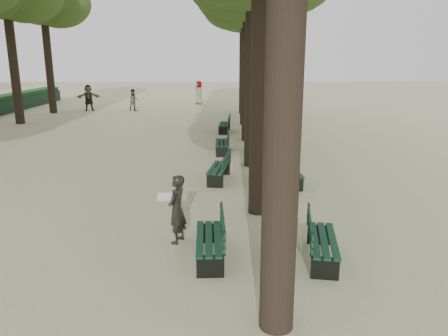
{
  "coord_description": "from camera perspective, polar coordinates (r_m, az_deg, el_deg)",
  "views": [
    {
      "loc": [
        0.83,
        -7.89,
        4.03
      ],
      "look_at": [
        0.6,
        3.0,
        1.2
      ],
      "focal_mm": 35.0,
      "sensor_mm": 36.0,
      "label": 1
    }
  ],
  "objects": [
    {
      "name": "pedestrian_b",
      "position": [
        37.13,
        8.61,
        9.57
      ],
      "size": [
        0.61,
        1.2,
        1.78
      ],
      "primitive_type": "imported",
      "rotation": [
        0.0,
        0.0,
        1.8
      ],
      "color": "#262628",
      "rests_on": "ground"
    },
    {
      "name": "pedestrian_e",
      "position": [
        34.13,
        -17.26,
        8.76
      ],
      "size": [
        1.79,
        0.94,
        1.9
      ],
      "primitive_type": "imported",
      "rotation": [
        0.0,
        0.0,
        0.34
      ],
      "color": "#262628",
      "rests_on": "ground"
    },
    {
      "name": "bench_right_1",
      "position": [
        14.1,
        8.51,
        -1.05
      ],
      "size": [
        0.76,
        1.85,
        0.92
      ],
      "color": "black",
      "rests_on": "ground"
    },
    {
      "name": "pedestrian_a",
      "position": [
        33.0,
        -11.7,
        8.66
      ],
      "size": [
        0.83,
        0.64,
        1.59
      ],
      "primitive_type": "imported",
      "rotation": [
        0.0,
        0.0,
        0.48
      ],
      "color": "#262628",
      "rests_on": "ground"
    },
    {
      "name": "bench_right_3",
      "position": [
        23.47,
        5.61,
        5.3
      ],
      "size": [
        0.65,
        1.82,
        0.92
      ],
      "color": "black",
      "rests_on": "ground"
    },
    {
      "name": "bench_left_2",
      "position": [
        18.41,
        -0.27,
        2.8
      ],
      "size": [
        0.62,
        1.82,
        0.92
      ],
      "color": "black",
      "rests_on": "ground"
    },
    {
      "name": "bench_left_1",
      "position": [
        14.32,
        -0.69,
        -0.64
      ],
      "size": [
        0.79,
        1.86,
        0.92
      ],
      "color": "black",
      "rests_on": "ground"
    },
    {
      "name": "bench_left_0",
      "position": [
        8.98,
        -1.88,
        -10.19
      ],
      "size": [
        0.68,
        1.83,
        0.92
      ],
      "color": "black",
      "rests_on": "ground"
    },
    {
      "name": "man_with_map",
      "position": [
        9.61,
        -6.17,
        -5.37
      ],
      "size": [
        0.68,
        0.68,
        1.54
      ],
      "color": "black",
      "rests_on": "ground"
    },
    {
      "name": "ground",
      "position": [
        8.9,
        -4.37,
        -12.42
      ],
      "size": [
        120.0,
        120.0,
        0.0
      ],
      "primitive_type": "plane",
      "color": "#C3BD93",
      "rests_on": "ground"
    },
    {
      "name": "pedestrian_d",
      "position": [
        36.88,
        -3.27,
        9.79
      ],
      "size": [
        0.78,
        1.01,
        1.93
      ],
      "primitive_type": "imported",
      "rotation": [
        0.0,
        0.0,
        5.2
      ],
      "color": "#262628",
      "rests_on": "ground"
    },
    {
      "name": "bench_right_0",
      "position": [
        9.12,
        12.72,
        -10.16
      ],
      "size": [
        0.79,
        1.86,
        0.92
      ],
      "color": "black",
      "rests_on": "ground"
    },
    {
      "name": "bench_left_3",
      "position": [
        23.4,
        0.05,
        5.34
      ],
      "size": [
        0.65,
        1.82,
        0.92
      ],
      "color": "black",
      "rests_on": "ground"
    },
    {
      "name": "bench_right_2",
      "position": [
        18.97,
        6.64,
        3.05
      ],
      "size": [
        0.61,
        1.81,
        0.92
      ],
      "color": "black",
      "rests_on": "ground"
    }
  ]
}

